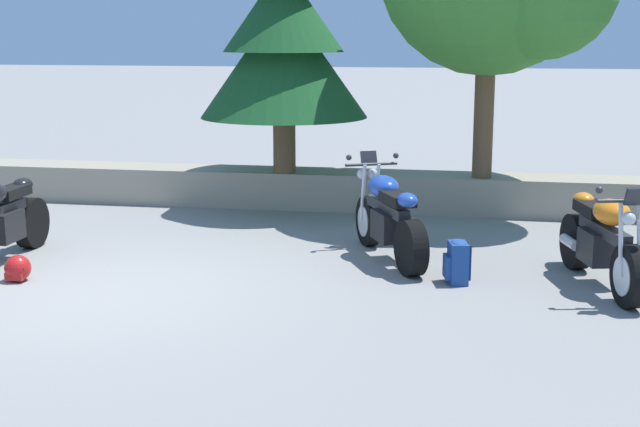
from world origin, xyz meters
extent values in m
plane|color=gray|center=(0.00, 0.00, 0.00)|extent=(120.00, 120.00, 0.00)
cube|color=gray|center=(0.00, 4.80, 0.28)|extent=(36.00, 0.80, 0.55)
cylinder|color=black|center=(-1.58, 1.63, 0.31)|extent=(0.19, 0.62, 0.62)
cube|color=black|center=(-1.57, 0.96, 0.41)|extent=(0.33, 0.49, 0.34)
cube|color=black|center=(-1.57, 1.19, 0.77)|extent=(0.27, 0.57, 0.12)
ellipsoid|color=black|center=(-1.58, 1.49, 0.81)|extent=(0.23, 0.28, 0.16)
cylinder|color=silver|center=(-1.73, 1.39, 0.36)|extent=(0.12, 0.38, 0.11)
cylinder|color=black|center=(2.48, 2.49, 0.31)|extent=(0.40, 0.62, 0.62)
cylinder|color=black|center=(3.11, 1.19, 0.31)|extent=(0.43, 0.64, 0.62)
cylinder|color=silver|center=(2.48, 2.49, 0.31)|extent=(0.31, 0.42, 0.38)
cube|color=black|center=(2.82, 1.79, 0.41)|extent=(0.50, 0.57, 0.34)
cube|color=#2D2D30|center=(2.78, 1.88, 0.61)|extent=(0.61, 1.05, 0.12)
ellipsoid|color=#2347A8|center=(2.71, 2.02, 0.83)|extent=(0.53, 0.62, 0.26)
cube|color=black|center=(2.92, 1.59, 0.77)|extent=(0.48, 0.62, 0.12)
ellipsoid|color=#2347A8|center=(3.05, 1.32, 0.81)|extent=(0.32, 0.35, 0.16)
cylinder|color=#2D2D30|center=(2.52, 2.41, 1.03)|extent=(0.61, 0.32, 0.04)
sphere|color=silver|center=(2.39, 2.51, 0.89)|extent=(0.13, 0.13, 0.13)
sphere|color=silver|center=(2.52, 2.57, 0.89)|extent=(0.13, 0.13, 0.13)
cube|color=#26282D|center=(2.47, 2.50, 1.09)|extent=(0.22, 0.17, 0.18)
cylinder|color=silver|center=(3.15, 1.48, 0.36)|extent=(0.26, 0.39, 0.11)
cylinder|color=silver|center=(2.42, 2.41, 0.67)|extent=(0.11, 0.17, 0.73)
cylinder|color=silver|center=(2.58, 2.49, 0.67)|extent=(0.11, 0.17, 0.73)
sphere|color=#2D2D30|center=(2.27, 2.25, 1.13)|extent=(0.07, 0.07, 0.07)
sphere|color=#2D2D30|center=(2.81, 2.51, 1.13)|extent=(0.07, 0.07, 0.07)
cylinder|color=black|center=(5.26, 0.43, 0.31)|extent=(0.29, 0.64, 0.62)
cylinder|color=black|center=(4.91, 1.82, 0.31)|extent=(0.33, 0.65, 0.62)
cylinder|color=silver|center=(5.26, 0.43, 0.31)|extent=(0.25, 0.41, 0.38)
cube|color=black|center=(5.07, 1.17, 0.41)|extent=(0.43, 0.54, 0.34)
cube|color=#2D2D30|center=(5.10, 1.08, 0.61)|extent=(0.40, 1.10, 0.12)
ellipsoid|color=orange|center=(5.13, 0.93, 0.83)|extent=(0.46, 0.59, 0.26)
cube|color=black|center=(5.02, 1.40, 0.77)|extent=(0.39, 0.61, 0.12)
ellipsoid|color=orange|center=(4.94, 1.69, 0.81)|extent=(0.28, 0.33, 0.16)
cylinder|color=#2D2D30|center=(5.24, 0.50, 1.03)|extent=(0.65, 0.20, 0.04)
sphere|color=silver|center=(5.20, 0.35, 0.89)|extent=(0.13, 0.13, 0.13)
cube|color=#26282D|center=(5.26, 0.41, 1.09)|extent=(0.22, 0.14, 0.18)
cylinder|color=silver|center=(4.81, 1.55, 0.36)|extent=(0.20, 0.40, 0.11)
cylinder|color=silver|center=(5.34, 0.49, 0.67)|extent=(0.08, 0.17, 0.73)
cylinder|color=silver|center=(5.16, 0.44, 0.67)|extent=(0.08, 0.17, 0.73)
sphere|color=#2D2D30|center=(4.94, 0.47, 1.13)|extent=(0.07, 0.07, 0.07)
cube|color=navy|center=(3.62, 0.98, 0.22)|extent=(0.24, 0.33, 0.44)
cube|color=navy|center=(3.51, 0.95, 0.18)|extent=(0.10, 0.25, 0.24)
ellipsoid|color=navy|center=(3.62, 0.98, 0.43)|extent=(0.23, 0.32, 0.08)
cube|color=#10244B|center=(3.74, 0.92, 0.24)|extent=(0.04, 0.06, 0.37)
cube|color=#10244B|center=(3.71, 1.08, 0.24)|extent=(0.04, 0.06, 0.37)
sphere|color=#B21919|center=(-0.99, 0.22, 0.14)|extent=(0.28, 0.28, 0.28)
ellipsoid|color=black|center=(-0.99, 0.15, 0.15)|extent=(0.23, 0.06, 0.12)
cube|color=#B21919|center=(-0.99, 0.15, 0.07)|extent=(0.20, 0.08, 0.08)
cylinder|color=brown|center=(0.95, 4.56, 1.10)|extent=(0.33, 0.33, 1.10)
cone|color=#194C23|center=(0.95, 4.56, 2.24)|extent=(2.45, 2.45, 1.72)
cone|color=#194C23|center=(0.95, 4.56, 2.95)|extent=(1.76, 1.76, 1.24)
cylinder|color=brown|center=(3.85, 4.65, 1.47)|extent=(0.28, 0.28, 1.83)
camera|label=1|loc=(3.80, -8.08, 2.59)|focal=49.32mm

